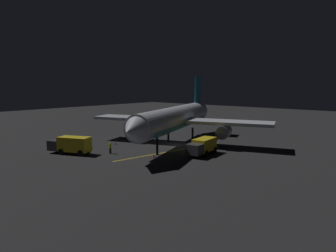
% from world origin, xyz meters
% --- Properties ---
extents(ground_plane, '(180.00, 180.00, 0.20)m').
position_xyz_m(ground_plane, '(0.00, 0.00, -0.10)').
color(ground_plane, '#242425').
extents(apron_guide_stripe, '(4.29, 20.48, 0.01)m').
position_xyz_m(apron_guide_stripe, '(-2.59, 4.00, 0.00)').
color(apron_guide_stripe, gold).
rests_on(apron_guide_stripe, ground_plane).
extents(airliner, '(31.58, 34.45, 11.98)m').
position_xyz_m(airliner, '(0.19, -0.56, 4.51)').
color(airliner, silver).
rests_on(airliner, ground_plane).
extents(baggage_truck, '(6.82, 4.39, 2.59)m').
position_xyz_m(baggage_truck, '(7.74, 15.21, 1.33)').
color(baggage_truck, gold).
rests_on(baggage_truck, ground_plane).
extents(catering_truck, '(2.79, 6.22, 2.34)m').
position_xyz_m(catering_truck, '(-7.43, 2.89, 1.22)').
color(catering_truck, gold).
rests_on(catering_truck, ground_plane).
extents(ground_crew_worker, '(0.40, 0.40, 1.74)m').
position_xyz_m(ground_crew_worker, '(3.41, 11.36, 0.89)').
color(ground_crew_worker, black).
rests_on(ground_crew_worker, ground_plane).
extents(traffic_cone_near_left, '(0.50, 0.50, 0.55)m').
position_xyz_m(traffic_cone_near_left, '(-3.21, 8.98, 0.25)').
color(traffic_cone_near_left, '#EA590F').
rests_on(traffic_cone_near_left, ground_plane).
extents(traffic_cone_near_right, '(0.50, 0.50, 0.55)m').
position_xyz_m(traffic_cone_near_right, '(8.05, 6.52, 0.25)').
color(traffic_cone_near_right, '#EA590F').
rests_on(traffic_cone_near_right, ground_plane).
extents(traffic_cone_under_wing, '(0.50, 0.50, 0.55)m').
position_xyz_m(traffic_cone_under_wing, '(-7.38, 2.86, 0.25)').
color(traffic_cone_under_wing, '#EA590F').
rests_on(traffic_cone_under_wing, ground_plane).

